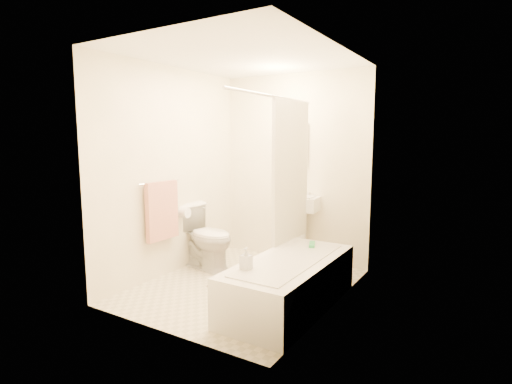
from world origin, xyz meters
The scene contains 17 objects.
floor centered at (0.00, 0.00, 0.00)m, with size 2.40×2.40×0.00m, color beige.
ceiling centered at (0.00, 0.00, 2.40)m, with size 2.40×2.40×0.00m, color white.
wall_back centered at (0.00, 1.20, 1.20)m, with size 2.00×0.02×2.40m, color beige.
wall_left centered at (-1.00, 0.00, 1.20)m, with size 0.02×2.40×2.40m, color beige.
wall_right centered at (1.00, 0.00, 1.20)m, with size 0.02×2.40×2.40m, color beige.
mirror centered at (0.00, 1.18, 1.50)m, with size 0.40×0.03×0.55m, color white.
curtain_rod centered at (0.30, 0.10, 2.00)m, with size 0.03×0.03×1.70m, color silver.
shower_curtain centered at (0.30, 0.50, 1.22)m, with size 0.04×0.80×1.55m, color silver.
towel_bar centered at (-0.96, -0.25, 1.10)m, with size 0.02×0.02×0.60m, color silver.
towel centered at (-0.93, -0.25, 0.78)m, with size 0.06×0.45×0.66m, color #CC7266.
toilet_paper centered at (-0.93, 0.12, 0.70)m, with size 0.12×0.12×0.11m, color white.
toilet centered at (-0.75, 0.29, 0.39)m, with size 0.44×0.79×0.77m, color white.
sink centered at (0.15, 1.06, 0.47)m, with size 0.48×0.38×0.94m, color white, non-canonical shape.
bathtub centered at (0.65, -0.20, 0.23)m, with size 0.70×1.60×0.45m, color white, non-canonical shape.
bath_mat centered at (-0.09, 0.09, 0.01)m, with size 0.64×0.48×0.02m, color #49291F.
soap_bottle centered at (0.45, -0.64, 0.55)m, with size 0.09×0.09×0.19m, color white.
scrub_brush centered at (0.64, 0.34, 0.47)m, with size 0.06×0.19×0.04m, color green.
Camera 1 is at (2.27, -3.46, 1.59)m, focal length 28.00 mm.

